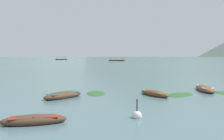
{
  "coord_description": "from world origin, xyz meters",
  "views": [
    {
      "loc": [
        -0.01,
        -5.25,
        3.17
      ],
      "look_at": [
        -3.54,
        43.98,
        0.47
      ],
      "focal_mm": 41.18,
      "sensor_mm": 36.0,
      "label": 1
    }
  ],
  "objects_px": {
    "ferry_0": "(117,60)",
    "ferry_1": "(61,59)",
    "mooring_buoy": "(137,116)",
    "rowboat_6": "(205,89)",
    "rowboat_1": "(63,95)",
    "rowboat_3": "(154,94)",
    "rowboat_0": "(34,120)"
  },
  "relations": [
    {
      "from": "rowboat_1",
      "to": "ferry_1",
      "type": "bearing_deg",
      "value": 105.33
    },
    {
      "from": "rowboat_6",
      "to": "rowboat_0",
      "type": "bearing_deg",
      "value": -132.62
    },
    {
      "from": "ferry_0",
      "to": "mooring_buoy",
      "type": "height_order",
      "value": "ferry_0"
    },
    {
      "from": "ferry_1",
      "to": "rowboat_1",
      "type": "bearing_deg",
      "value": -74.67
    },
    {
      "from": "mooring_buoy",
      "to": "rowboat_1",
      "type": "bearing_deg",
      "value": 132.48
    },
    {
      "from": "rowboat_0",
      "to": "ferry_0",
      "type": "bearing_deg",
      "value": 91.54
    },
    {
      "from": "rowboat_1",
      "to": "rowboat_6",
      "type": "distance_m",
      "value": 12.83
    },
    {
      "from": "ferry_0",
      "to": "mooring_buoy",
      "type": "relative_size",
      "value": 9.2
    },
    {
      "from": "rowboat_1",
      "to": "ferry_0",
      "type": "xyz_separation_m",
      "value": [
        -3.56,
        146.17,
        0.25
      ]
    },
    {
      "from": "rowboat_1",
      "to": "ferry_0",
      "type": "relative_size",
      "value": 0.34
    },
    {
      "from": "rowboat_0",
      "to": "ferry_1",
      "type": "distance_m",
      "value": 207.58
    },
    {
      "from": "rowboat_0",
      "to": "rowboat_6",
      "type": "xyz_separation_m",
      "value": [
        11.29,
        12.27,
        0.03
      ]
    },
    {
      "from": "rowboat_3",
      "to": "ferry_1",
      "type": "height_order",
      "value": "ferry_1"
    },
    {
      "from": "ferry_1",
      "to": "mooring_buoy",
      "type": "height_order",
      "value": "ferry_1"
    },
    {
      "from": "rowboat_0",
      "to": "ferry_1",
      "type": "bearing_deg",
      "value": 104.94
    },
    {
      "from": "rowboat_1",
      "to": "ferry_0",
      "type": "height_order",
      "value": "ferry_0"
    },
    {
      "from": "rowboat_0",
      "to": "mooring_buoy",
      "type": "xyz_separation_m",
      "value": [
        4.84,
        1.49,
        -0.06
      ]
    },
    {
      "from": "rowboat_0",
      "to": "ferry_1",
      "type": "xyz_separation_m",
      "value": [
        -53.51,
        200.56,
        0.27
      ]
    },
    {
      "from": "rowboat_6",
      "to": "rowboat_1",
      "type": "bearing_deg",
      "value": -157.67
    },
    {
      "from": "ferry_0",
      "to": "ferry_1",
      "type": "height_order",
      "value": "same"
    },
    {
      "from": "rowboat_3",
      "to": "ferry_0",
      "type": "height_order",
      "value": "ferry_0"
    },
    {
      "from": "rowboat_3",
      "to": "ferry_1",
      "type": "distance_m",
      "value": 200.7
    },
    {
      "from": "rowboat_1",
      "to": "ferry_0",
      "type": "bearing_deg",
      "value": 91.4
    },
    {
      "from": "rowboat_6",
      "to": "ferry_1",
      "type": "xyz_separation_m",
      "value": [
        -64.8,
        188.29,
        0.25
      ]
    },
    {
      "from": "rowboat_3",
      "to": "rowboat_6",
      "type": "bearing_deg",
      "value": 33.73
    },
    {
      "from": "rowboat_0",
      "to": "rowboat_1",
      "type": "distance_m",
      "value": 7.42
    },
    {
      "from": "ferry_1",
      "to": "ferry_0",
      "type": "bearing_deg",
      "value": -43.58
    },
    {
      "from": "rowboat_6",
      "to": "ferry_0",
      "type": "distance_m",
      "value": 142.14
    },
    {
      "from": "rowboat_0",
      "to": "ferry_1",
      "type": "height_order",
      "value": "ferry_1"
    },
    {
      "from": "rowboat_6",
      "to": "mooring_buoy",
      "type": "relative_size",
      "value": 3.94
    },
    {
      "from": "rowboat_0",
      "to": "rowboat_1",
      "type": "height_order",
      "value": "rowboat_1"
    },
    {
      "from": "rowboat_0",
      "to": "mooring_buoy",
      "type": "distance_m",
      "value": 5.06
    }
  ]
}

